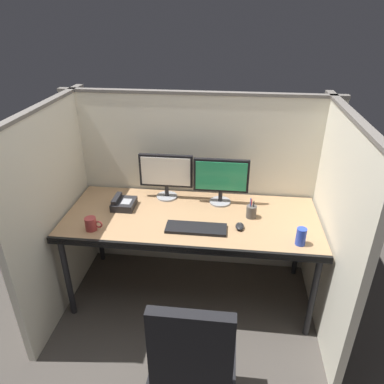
{
  "coord_description": "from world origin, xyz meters",
  "views": [
    {
      "loc": [
        0.28,
        -2.01,
        2.16
      ],
      "look_at": [
        0.0,
        0.35,
        0.92
      ],
      "focal_mm": 33.84,
      "sensor_mm": 36.0,
      "label": 1
    }
  ],
  "objects_px": {
    "desk": "(191,223)",
    "pen_cup": "(251,211)",
    "monitor_left": "(166,173)",
    "desk_phone": "(123,203)",
    "monitor_right": "(221,178)",
    "office_chair": "(194,377)",
    "coffee_mug": "(91,224)",
    "keyboard_main": "(196,228)",
    "computer_mouse": "(240,226)",
    "soda_can": "(301,237)"
  },
  "relations": [
    {
      "from": "desk",
      "to": "pen_cup",
      "type": "xyz_separation_m",
      "value": [
        0.45,
        0.05,
        0.1
      ]
    },
    {
      "from": "monitor_right",
      "to": "computer_mouse",
      "type": "xyz_separation_m",
      "value": [
        0.16,
        -0.36,
        -0.2
      ]
    },
    {
      "from": "coffee_mug",
      "to": "soda_can",
      "type": "height_order",
      "value": "soda_can"
    },
    {
      "from": "monitor_right",
      "to": "pen_cup",
      "type": "xyz_separation_m",
      "value": [
        0.24,
        -0.2,
        -0.17
      ]
    },
    {
      "from": "soda_can",
      "to": "desk_phone",
      "type": "height_order",
      "value": "soda_can"
    },
    {
      "from": "computer_mouse",
      "to": "pen_cup",
      "type": "relative_size",
      "value": 0.59
    },
    {
      "from": "desk_phone",
      "to": "pen_cup",
      "type": "bearing_deg",
      "value": -2.05
    },
    {
      "from": "keyboard_main",
      "to": "desk_phone",
      "type": "distance_m",
      "value": 0.65
    },
    {
      "from": "soda_can",
      "to": "desk_phone",
      "type": "bearing_deg",
      "value": 165.19
    },
    {
      "from": "office_chair",
      "to": "pen_cup",
      "type": "distance_m",
      "value": 1.21
    },
    {
      "from": "office_chair",
      "to": "coffee_mug",
      "type": "bearing_deg",
      "value": 134.48
    },
    {
      "from": "monitor_left",
      "to": "desk_phone",
      "type": "distance_m",
      "value": 0.41
    },
    {
      "from": "office_chair",
      "to": "coffee_mug",
      "type": "relative_size",
      "value": 7.74
    },
    {
      "from": "desk",
      "to": "pen_cup",
      "type": "distance_m",
      "value": 0.46
    },
    {
      "from": "keyboard_main",
      "to": "computer_mouse",
      "type": "height_order",
      "value": "computer_mouse"
    },
    {
      "from": "monitor_left",
      "to": "coffee_mug",
      "type": "relative_size",
      "value": 3.41
    },
    {
      "from": "coffee_mug",
      "to": "desk_phone",
      "type": "relative_size",
      "value": 0.66
    },
    {
      "from": "monitor_left",
      "to": "pen_cup",
      "type": "xyz_separation_m",
      "value": [
        0.68,
        -0.24,
        -0.17
      ]
    },
    {
      "from": "desk",
      "to": "soda_can",
      "type": "xyz_separation_m",
      "value": [
        0.76,
        -0.26,
        0.11
      ]
    },
    {
      "from": "desk",
      "to": "monitor_left",
      "type": "xyz_separation_m",
      "value": [
        -0.24,
        0.29,
        0.27
      ]
    },
    {
      "from": "monitor_right",
      "to": "pen_cup",
      "type": "height_order",
      "value": "monitor_right"
    },
    {
      "from": "computer_mouse",
      "to": "coffee_mug",
      "type": "height_order",
      "value": "coffee_mug"
    },
    {
      "from": "coffee_mug",
      "to": "computer_mouse",
      "type": "bearing_deg",
      "value": 7.5
    },
    {
      "from": "office_chair",
      "to": "monitor_left",
      "type": "bearing_deg",
      "value": 104.14
    },
    {
      "from": "desk_phone",
      "to": "soda_can",
      "type": "bearing_deg",
      "value": -14.81
    },
    {
      "from": "monitor_left",
      "to": "soda_can",
      "type": "bearing_deg",
      "value": -28.8
    },
    {
      "from": "monitor_left",
      "to": "desk_phone",
      "type": "relative_size",
      "value": 2.26
    },
    {
      "from": "desk_phone",
      "to": "monitor_left",
      "type": "bearing_deg",
      "value": 33.02
    },
    {
      "from": "office_chair",
      "to": "soda_can",
      "type": "relative_size",
      "value": 7.99
    },
    {
      "from": "desk",
      "to": "monitor_left",
      "type": "relative_size",
      "value": 4.42
    },
    {
      "from": "computer_mouse",
      "to": "pen_cup",
      "type": "distance_m",
      "value": 0.19
    },
    {
      "from": "monitor_left",
      "to": "coffee_mug",
      "type": "bearing_deg",
      "value": -129.38
    },
    {
      "from": "monitor_right",
      "to": "computer_mouse",
      "type": "bearing_deg",
      "value": -66.68
    },
    {
      "from": "monitor_left",
      "to": "pen_cup",
      "type": "bearing_deg",
      "value": -19.2
    },
    {
      "from": "monitor_right",
      "to": "desk_phone",
      "type": "distance_m",
      "value": 0.79
    },
    {
      "from": "desk",
      "to": "desk_phone",
      "type": "height_order",
      "value": "desk_phone"
    },
    {
      "from": "desk",
      "to": "soda_can",
      "type": "bearing_deg",
      "value": -18.72
    },
    {
      "from": "computer_mouse",
      "to": "coffee_mug",
      "type": "distance_m",
      "value": 1.05
    },
    {
      "from": "desk_phone",
      "to": "office_chair",
      "type": "bearing_deg",
      "value": -58.66
    },
    {
      "from": "office_chair",
      "to": "pen_cup",
      "type": "bearing_deg",
      "value": 72.54
    },
    {
      "from": "pen_cup",
      "to": "keyboard_main",
      "type": "bearing_deg",
      "value": -150.95
    },
    {
      "from": "monitor_right",
      "to": "coffee_mug",
      "type": "relative_size",
      "value": 3.41
    },
    {
      "from": "keyboard_main",
      "to": "computer_mouse",
      "type": "distance_m",
      "value": 0.31
    },
    {
      "from": "office_chair",
      "to": "monitor_left",
      "type": "distance_m",
      "value": 1.5
    },
    {
      "from": "computer_mouse",
      "to": "desk_phone",
      "type": "height_order",
      "value": "desk_phone"
    },
    {
      "from": "desk_phone",
      "to": "keyboard_main",
      "type": "bearing_deg",
      "value": -22.78
    },
    {
      "from": "soda_can",
      "to": "pen_cup",
      "type": "height_order",
      "value": "pen_cup"
    },
    {
      "from": "monitor_right",
      "to": "keyboard_main",
      "type": "height_order",
      "value": "monitor_right"
    },
    {
      "from": "monitor_left",
      "to": "pen_cup",
      "type": "relative_size",
      "value": 2.63
    },
    {
      "from": "desk",
      "to": "monitor_left",
      "type": "height_order",
      "value": "monitor_left"
    }
  ]
}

